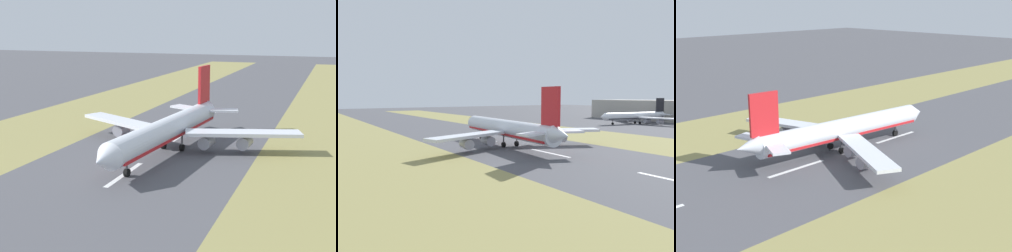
% 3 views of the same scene
% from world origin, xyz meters
% --- Properties ---
extents(ground_plane, '(800.00, 800.00, 0.00)m').
position_xyz_m(ground_plane, '(0.00, 0.00, 0.00)').
color(ground_plane, '#4C4C51').
extents(grass_median_east, '(40.00, 600.00, 0.01)m').
position_xyz_m(grass_median_east, '(45.00, 0.00, 0.00)').
color(grass_median_east, olive).
rests_on(grass_median_east, ground).
extents(centreline_dash_near, '(1.20, 18.00, 0.01)m').
position_xyz_m(centreline_dash_near, '(0.00, -56.54, 0.01)').
color(centreline_dash_near, silver).
rests_on(centreline_dash_near, ground).
extents(centreline_dash_mid, '(1.20, 18.00, 0.01)m').
position_xyz_m(centreline_dash_mid, '(0.00, -16.54, 0.01)').
color(centreline_dash_mid, silver).
rests_on(centreline_dash_mid, ground).
extents(centreline_dash_far, '(1.20, 18.00, 0.01)m').
position_xyz_m(centreline_dash_far, '(0.00, 23.46, 0.01)').
color(centreline_dash_far, silver).
rests_on(centreline_dash_far, ground).
extents(airplane_main_jet, '(63.93, 67.22, 20.20)m').
position_xyz_m(airplane_main_jet, '(-3.08, 1.56, 6.02)').
color(airplane_main_jet, silver).
rests_on(airplane_main_jet, ground).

